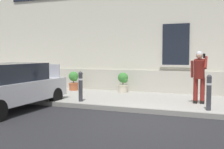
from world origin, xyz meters
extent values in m
plane|color=#232326|center=(0.00, 0.00, 0.00)|extent=(80.00, 80.00, 0.00)
cube|color=#99968E|center=(0.00, 2.80, 0.07)|extent=(24.00, 3.60, 0.15)
cube|color=gray|center=(0.00, 0.94, 0.07)|extent=(24.00, 0.12, 0.15)
cube|color=beige|center=(0.00, 5.30, 3.75)|extent=(24.00, 1.40, 7.50)
cube|color=#BCB7A8|center=(0.00, 4.58, 0.55)|extent=(24.00, 0.08, 1.10)
cube|color=black|center=(-0.05, 4.57, 2.20)|extent=(1.10, 0.06, 1.70)
cube|color=#BCB7A8|center=(-0.05, 4.54, 1.30)|extent=(1.30, 0.12, 0.10)
cube|color=#B7B7BF|center=(-4.48, -0.20, 0.62)|extent=(1.79, 4.02, 0.64)
cube|color=black|center=(-4.48, -0.35, 1.22)|extent=(1.56, 2.41, 0.56)
cube|color=black|center=(-4.50, 1.82, 0.40)|extent=(1.66, 0.12, 0.20)
cube|color=yellow|center=(-4.50, 1.82, 0.58)|extent=(0.52, 0.02, 0.12)
cube|color=#B21414|center=(-5.26, 1.80, 0.84)|extent=(0.16, 0.04, 0.18)
cube|color=#B21414|center=(-3.75, 1.82, 0.84)|extent=(0.16, 0.04, 0.18)
cube|color=#B7B7BF|center=(-4.50, 1.55, 1.12)|extent=(1.49, 0.07, 0.60)
cylinder|color=black|center=(-5.29, 1.19, 0.30)|extent=(0.21, 0.60, 0.60)
cylinder|color=black|center=(-3.70, 1.21, 0.30)|extent=(0.21, 0.60, 0.60)
cylinder|color=#333338|center=(1.44, 1.35, 0.62)|extent=(0.14, 0.14, 0.95)
sphere|color=#333338|center=(1.44, 1.35, 1.12)|extent=(0.15, 0.15, 0.15)
cylinder|color=silver|center=(1.44, 1.35, 0.92)|extent=(0.15, 0.15, 0.06)
cylinder|color=#333338|center=(-2.78, 1.35, 0.62)|extent=(0.14, 0.14, 0.95)
sphere|color=#333338|center=(-2.78, 1.35, 1.12)|extent=(0.15, 0.15, 0.15)
cylinder|color=silver|center=(-2.78, 1.35, 0.92)|extent=(0.15, 0.15, 0.06)
cylinder|color=maroon|center=(0.97, 2.44, 0.60)|extent=(0.15, 0.15, 0.82)
cube|color=black|center=(0.97, 2.50, 0.20)|extent=(0.12, 0.28, 0.10)
cylinder|color=maroon|center=(1.19, 2.44, 0.60)|extent=(0.15, 0.15, 0.82)
cube|color=black|center=(1.19, 2.50, 0.20)|extent=(0.12, 0.28, 0.10)
cylinder|color=maroon|center=(1.08, 2.38, 1.31)|extent=(0.34, 0.45, 0.67)
sphere|color=tan|center=(1.08, 2.29, 1.76)|extent=(0.22, 0.22, 0.22)
sphere|color=silver|center=(1.08, 2.29, 1.79)|extent=(0.21, 0.21, 0.21)
cylinder|color=maroon|center=(0.86, 2.33, 1.30)|extent=(0.09, 0.20, 0.57)
cylinder|color=maroon|center=(1.28, 2.33, 1.52)|extent=(0.09, 0.41, 0.42)
cube|color=black|center=(1.23, 2.27, 1.74)|extent=(0.07, 0.02, 0.15)
cylinder|color=#B25B38|center=(-4.54, 3.94, 0.32)|extent=(0.40, 0.40, 0.34)
cylinder|color=#B25B38|center=(-4.54, 3.94, 0.46)|extent=(0.44, 0.44, 0.05)
cylinder|color=#47331E|center=(-4.54, 3.94, 0.61)|extent=(0.04, 0.04, 0.24)
sphere|color=#387F33|center=(-4.54, 3.94, 0.79)|extent=(0.44, 0.44, 0.44)
sphere|color=#387F33|center=(-4.44, 3.89, 0.69)|extent=(0.24, 0.24, 0.24)
cylinder|color=beige|center=(-2.20, 4.08, 0.32)|extent=(0.40, 0.40, 0.34)
cylinder|color=beige|center=(-2.20, 4.08, 0.46)|extent=(0.44, 0.44, 0.05)
cylinder|color=#47331E|center=(-2.20, 4.08, 0.61)|extent=(0.04, 0.04, 0.24)
sphere|color=#387F33|center=(-2.20, 4.08, 0.79)|extent=(0.44, 0.44, 0.44)
sphere|color=#387F33|center=(-2.10, 4.03, 0.69)|extent=(0.24, 0.24, 0.24)
camera|label=1|loc=(1.83, -7.19, 1.77)|focal=44.85mm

